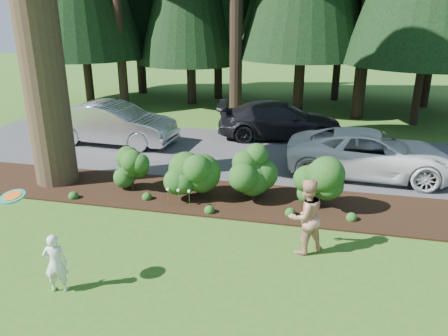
% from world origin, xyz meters
% --- Properties ---
extents(ground, '(80.00, 80.00, 0.00)m').
position_xyz_m(ground, '(0.00, 0.00, 0.00)').
color(ground, '#2E641C').
rests_on(ground, ground).
extents(mulch_bed, '(16.00, 2.50, 0.05)m').
position_xyz_m(mulch_bed, '(0.00, 3.25, 0.03)').
color(mulch_bed, black).
rests_on(mulch_bed, ground).
extents(driveway, '(22.00, 6.00, 0.03)m').
position_xyz_m(driveway, '(0.00, 7.50, 0.01)').
color(driveway, '#38383A').
rests_on(driveway, ground).
extents(shrub_row, '(6.53, 1.60, 1.61)m').
position_xyz_m(shrub_row, '(0.77, 3.14, 0.81)').
color(shrub_row, '#1E4314').
rests_on(shrub_row, ground).
extents(lily_cluster, '(0.69, 0.09, 0.57)m').
position_xyz_m(lily_cluster, '(-0.30, 2.40, 0.50)').
color(lily_cluster, '#1E4314').
rests_on(lily_cluster, ground).
extents(car_silver_wagon, '(5.02, 1.95, 1.63)m').
position_xyz_m(car_silver_wagon, '(-4.69, 7.54, 0.84)').
color(car_silver_wagon, '#ACACB1').
rests_on(car_silver_wagon, driveway).
extents(car_white_suv, '(5.33, 2.60, 1.46)m').
position_xyz_m(car_white_suv, '(4.92, 6.09, 0.76)').
color(car_white_suv, silver).
rests_on(car_white_suv, driveway).
extents(car_dark_suv, '(5.37, 2.83, 1.48)m').
position_xyz_m(car_dark_suv, '(1.64, 9.80, 0.77)').
color(car_dark_suv, black).
rests_on(car_dark_suv, driveway).
extents(child, '(0.50, 0.40, 1.20)m').
position_xyz_m(child, '(-1.37, -1.63, 0.60)').
color(child, white).
rests_on(child, ground).
extents(adult, '(1.06, 1.02, 1.72)m').
position_xyz_m(adult, '(3.12, 0.87, 0.86)').
color(adult, '#C23B19').
rests_on(adult, ground).
extents(frisbee, '(0.45, 0.44, 0.14)m').
position_xyz_m(frisbee, '(-1.92, -1.79, 1.99)').
color(frisbee, '#178277').
rests_on(frisbee, ground).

